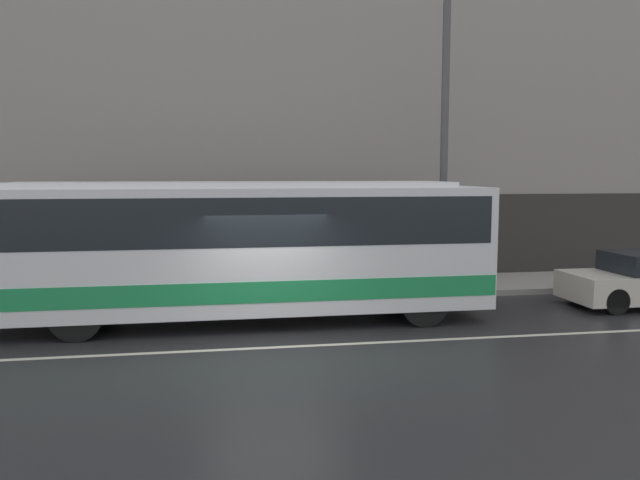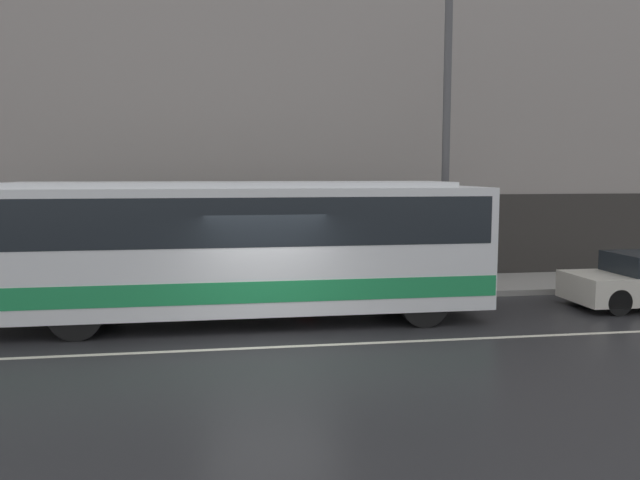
% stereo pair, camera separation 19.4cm
% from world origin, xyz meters
% --- Properties ---
extents(ground_plane, '(60.00, 60.00, 0.00)m').
position_xyz_m(ground_plane, '(0.00, 0.00, 0.00)').
color(ground_plane, '#262628').
extents(sidewalk, '(60.00, 2.83, 0.16)m').
position_xyz_m(sidewalk, '(0.00, 5.42, 0.08)').
color(sidewalk, gray).
rests_on(sidewalk, ground_plane).
extents(building_facade, '(60.00, 0.35, 10.73)m').
position_xyz_m(building_facade, '(0.00, 6.98, 5.17)').
color(building_facade, gray).
rests_on(building_facade, ground_plane).
extents(lane_stripe, '(54.00, 0.14, 0.01)m').
position_xyz_m(lane_stripe, '(0.00, 0.00, 0.00)').
color(lane_stripe, beige).
rests_on(lane_stripe, ground_plane).
extents(transit_bus, '(11.27, 2.56, 3.15)m').
position_xyz_m(transit_bus, '(-0.57, 2.24, 1.78)').
color(transit_bus, white).
rests_on(transit_bus, ground_plane).
extents(utility_pole_near, '(0.21, 0.21, 7.74)m').
position_xyz_m(utility_pole_near, '(5.14, 4.58, 4.03)').
color(utility_pole_near, '#4C4C4F').
rests_on(utility_pole_near, sidewalk).
extents(pedestrian_waiting, '(0.36, 0.36, 1.72)m').
position_xyz_m(pedestrian_waiting, '(1.48, 5.68, 0.97)').
color(pedestrian_waiting, maroon).
rests_on(pedestrian_waiting, sidewalk).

